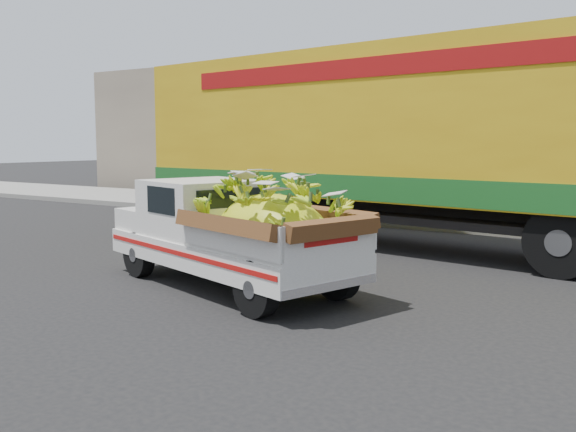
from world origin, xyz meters
The scene contains 6 objects.
ground centered at (0.00, 0.00, 0.00)m, with size 100.00×100.00×0.00m, color black.
curb centered at (0.00, 7.29, 0.07)m, with size 60.00×0.25×0.15m, color gray.
sidewalk centered at (0.00, 9.39, 0.07)m, with size 60.00×4.00×0.14m, color gray.
building_left centered at (-8.00, 15.29, 2.50)m, with size 18.00×6.00×5.00m, color gray.
pickup_truck centered at (0.12, 0.10, 0.80)m, with size 4.50×2.74×1.49m.
semi_trailer centered at (0.35, 4.84, 2.12)m, with size 12.05×4.10×3.80m.
Camera 1 is at (5.35, -6.84, 2.06)m, focal length 40.00 mm.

